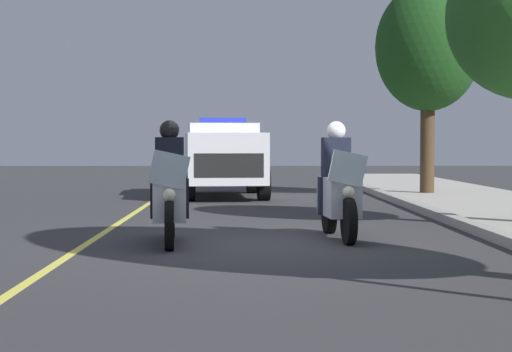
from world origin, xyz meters
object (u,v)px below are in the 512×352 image
Objects in this scene: police_suv at (223,156)px; police_motorcycle_lead_right at (338,191)px; police_motorcycle_lead_left at (170,193)px; tree_far_back at (428,48)px.

police_motorcycle_lead_right is at bearing 11.09° from police_suv.
police_motorcycle_lead_left is at bearing -76.82° from police_motorcycle_lead_right.
police_motorcycle_lead_right is 9.89m from police_suv.
tree_far_back is at bearing 90.29° from police_suv.
police_suv is at bearing -89.71° from tree_far_back.
police_suv is (-10.26, 0.51, 0.37)m from police_motorcycle_lead_left.
police_motorcycle_lead_left is 10.28m from police_suv.
police_motorcycle_lead_left is at bearing -29.63° from tree_far_back.
police_suv reaches higher than police_motorcycle_lead_right.
tree_far_back is at bearing 160.53° from police_motorcycle_lead_right.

